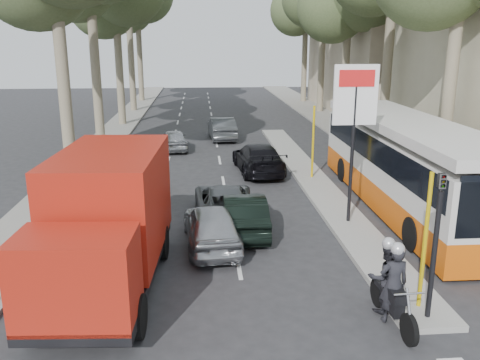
# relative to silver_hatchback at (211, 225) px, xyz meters

# --- Properties ---
(ground) EXTENTS (120.00, 120.00, 0.00)m
(ground) POSITION_rel_silver_hatchback_xyz_m (1.64, -3.48, -0.69)
(ground) COLOR #28282B
(ground) RESTS_ON ground
(sidewalk_right) EXTENTS (3.20, 70.00, 0.12)m
(sidewalk_right) POSITION_rel_silver_hatchback_xyz_m (10.24, 21.52, -0.63)
(sidewalk_right) COLOR gray
(sidewalk_right) RESTS_ON ground
(median_left) EXTENTS (2.40, 64.00, 0.12)m
(median_left) POSITION_rel_silver_hatchback_xyz_m (-6.36, 24.52, -0.63)
(median_left) COLOR gray
(median_left) RESTS_ON ground
(traffic_island) EXTENTS (1.50, 26.00, 0.16)m
(traffic_island) POSITION_rel_silver_hatchback_xyz_m (4.89, 7.52, -0.61)
(traffic_island) COLOR gray
(traffic_island) RESTS_ON ground
(building_far) EXTENTS (11.00, 20.00, 16.00)m
(building_far) POSITION_rel_silver_hatchback_xyz_m (17.14, 30.52, 7.31)
(building_far) COLOR #B7A88E
(building_far) RESTS_ON ground
(billboard) EXTENTS (1.50, 12.10, 5.60)m
(billboard) POSITION_rel_silver_hatchback_xyz_m (4.89, 1.51, 3.01)
(billboard) COLOR yellow
(billboard) RESTS_ON ground
(traffic_light_island) EXTENTS (0.16, 0.41, 3.60)m
(traffic_light_island) POSITION_rel_silver_hatchback_xyz_m (4.89, -4.98, 1.79)
(traffic_light_island) COLOR black
(traffic_light_island) RESTS_ON ground
(silver_hatchback) EXTENTS (1.98, 4.19, 1.38)m
(silver_hatchback) POSITION_rel_silver_hatchback_xyz_m (0.00, 0.00, 0.00)
(silver_hatchback) COLOR #A8ACB0
(silver_hatchback) RESTS_ON ground
(dark_hatchback) EXTENTS (1.44, 4.06, 1.34)m
(dark_hatchback) POSITION_rel_silver_hatchback_xyz_m (1.14, 1.19, -0.02)
(dark_hatchback) COLOR black
(dark_hatchback) RESTS_ON ground
(queue_car_a) EXTENTS (2.18, 4.66, 1.29)m
(queue_car_a) POSITION_rel_silver_hatchback_xyz_m (0.54, 2.52, -0.05)
(queue_car_a) COLOR #4D5155
(queue_car_a) RESTS_ON ground
(queue_car_b) EXTENTS (2.43, 5.15, 1.45)m
(queue_car_b) POSITION_rel_silver_hatchback_xyz_m (2.54, 9.19, 0.03)
(queue_car_b) COLOR black
(queue_car_b) RESTS_ON ground
(queue_car_c) EXTENTS (1.92, 3.79, 1.24)m
(queue_car_c) POSITION_rel_silver_hatchback_xyz_m (-1.86, 14.93, -0.07)
(queue_car_c) COLOR #9DA0A5
(queue_car_c) RESTS_ON ground
(queue_car_d) EXTENTS (1.84, 4.52, 1.46)m
(queue_car_d) POSITION_rel_silver_hatchback_xyz_m (1.15, 18.13, 0.04)
(queue_car_d) COLOR #4A4D51
(queue_car_d) RESTS_ON ground
(queue_car_e) EXTENTS (1.90, 4.32, 1.23)m
(queue_car_e) POSITION_rel_silver_hatchback_xyz_m (-3.38, 5.80, -0.07)
(queue_car_e) COLOR black
(queue_car_e) RESTS_ON ground
(red_truck) EXTENTS (2.92, 6.81, 3.56)m
(red_truck) POSITION_rel_silver_hatchback_xyz_m (-2.74, -2.54, 1.19)
(red_truck) COLOR black
(red_truck) RESTS_ON ground
(city_bus) EXTENTS (3.04, 13.22, 3.48)m
(city_bus) POSITION_rel_silver_hatchback_xyz_m (7.63, 3.36, 1.14)
(city_bus) COLOR #CF530B
(city_bus) RESTS_ON ground
(motorcycle) EXTENTS (0.88, 2.39, 2.03)m
(motorcycle) POSITION_rel_silver_hatchback_xyz_m (4.03, -4.73, 0.23)
(motorcycle) COLOR black
(motorcycle) RESTS_ON ground
(pedestrian_near) EXTENTS (1.02, 1.28, 1.97)m
(pedestrian_near) POSITION_rel_silver_hatchback_xyz_m (11.41, 6.96, 0.41)
(pedestrian_near) COLOR #473752
(pedestrian_near) RESTS_ON sidewalk_right
(pedestrian_far) EXTENTS (1.36, 1.24, 1.98)m
(pedestrian_far) POSITION_rel_silver_hatchback_xyz_m (8.89, 9.42, 0.42)
(pedestrian_far) COLOR brown
(pedestrian_far) RESTS_ON sidewalk_right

